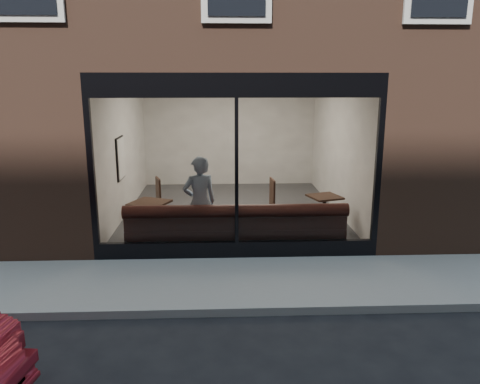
{
  "coord_description": "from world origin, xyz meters",
  "views": [
    {
      "loc": [
        -0.27,
        -5.78,
        3.1
      ],
      "look_at": [
        0.07,
        2.4,
        1.12
      ],
      "focal_mm": 35.0,
      "sensor_mm": 36.0,
      "label": 1
    }
  ],
  "objects_px": {
    "cafe_table_right": "(325,197)",
    "cafe_chair_left": "(151,209)",
    "banquette": "(236,238)",
    "person": "(200,203)",
    "cafe_table_left": "(149,203)",
    "cafe_chair_right": "(264,210)"
  },
  "relations": [
    {
      "from": "banquette",
      "to": "cafe_table_right",
      "type": "distance_m",
      "value": 2.19
    },
    {
      "from": "cafe_chair_left",
      "to": "cafe_table_left",
      "type": "bearing_deg",
      "value": 78.63
    },
    {
      "from": "banquette",
      "to": "cafe_table_left",
      "type": "height_order",
      "value": "cafe_table_left"
    },
    {
      "from": "banquette",
      "to": "cafe_chair_left",
      "type": "distance_m",
      "value": 2.74
    },
    {
      "from": "banquette",
      "to": "person",
      "type": "height_order",
      "value": "person"
    },
    {
      "from": "cafe_table_left",
      "to": "cafe_chair_right",
      "type": "bearing_deg",
      "value": 25.74
    },
    {
      "from": "cafe_chair_right",
      "to": "banquette",
      "type": "bearing_deg",
      "value": 63.99
    },
    {
      "from": "cafe_table_right",
      "to": "cafe_chair_right",
      "type": "bearing_deg",
      "value": 146.21
    },
    {
      "from": "cafe_chair_left",
      "to": "banquette",
      "type": "bearing_deg",
      "value": 113.43
    },
    {
      "from": "banquette",
      "to": "person",
      "type": "bearing_deg",
      "value": 165.39
    },
    {
      "from": "banquette",
      "to": "cafe_chair_right",
      "type": "xyz_separation_m",
      "value": [
        0.68,
        1.81,
        0.01
      ]
    },
    {
      "from": "person",
      "to": "cafe_chair_left",
      "type": "height_order",
      "value": "person"
    },
    {
      "from": "cafe_table_left",
      "to": "cafe_chair_left",
      "type": "distance_m",
      "value": 1.44
    },
    {
      "from": "person",
      "to": "cafe_chair_left",
      "type": "distance_m",
      "value": 2.28
    },
    {
      "from": "banquette",
      "to": "cafe_table_right",
      "type": "bearing_deg",
      "value": 28.51
    },
    {
      "from": "cafe_table_right",
      "to": "cafe_chair_left",
      "type": "height_order",
      "value": "cafe_table_right"
    },
    {
      "from": "banquette",
      "to": "cafe_chair_right",
      "type": "bearing_deg",
      "value": 69.33
    },
    {
      "from": "banquette",
      "to": "cafe_table_left",
      "type": "xyz_separation_m",
      "value": [
        -1.67,
        0.67,
        0.52
      ]
    },
    {
      "from": "cafe_chair_right",
      "to": "cafe_table_right",
      "type": "bearing_deg",
      "value": 140.88
    },
    {
      "from": "cafe_table_right",
      "to": "cafe_table_left",
      "type": "bearing_deg",
      "value": -174.48
    },
    {
      "from": "person",
      "to": "cafe_chair_right",
      "type": "height_order",
      "value": "person"
    },
    {
      "from": "cafe_table_left",
      "to": "cafe_table_right",
      "type": "height_order",
      "value": "cafe_table_left"
    }
  ]
}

